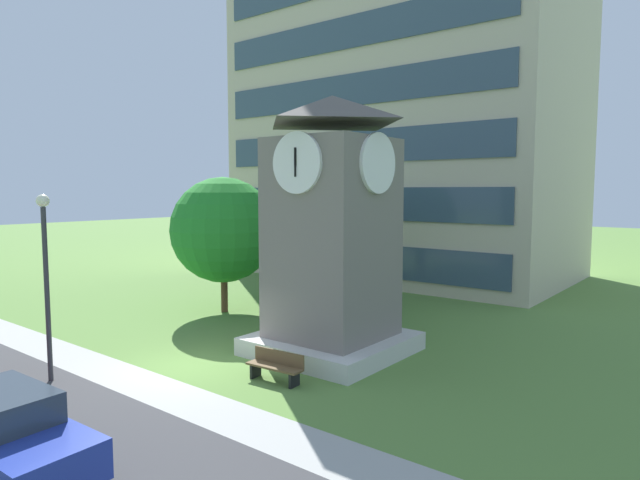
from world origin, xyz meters
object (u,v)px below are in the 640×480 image
at_px(street_lamp, 46,265).
at_px(parked_car_blue, 5,435).
at_px(tree_by_building, 223,230).
at_px(park_bench, 276,366).
at_px(clock_tower, 332,242).
at_px(tree_near_tower, 327,224).

bearing_deg(street_lamp, parked_car_blue, -33.26).
bearing_deg(tree_by_building, park_bench, -32.96).
xyz_separation_m(park_bench, tree_by_building, (-8.08, 5.24, 3.30)).
bearing_deg(park_bench, street_lamp, -142.19).
bearing_deg(street_lamp, clock_tower, 57.12).
relative_size(street_lamp, tree_by_building, 0.88).
relative_size(park_bench, tree_by_building, 0.30).
bearing_deg(tree_near_tower, clock_tower, -51.28).
distance_m(street_lamp, tree_by_building, 9.72).
bearing_deg(parked_car_blue, tree_by_building, 121.60).
distance_m(park_bench, tree_near_tower, 11.55).
bearing_deg(clock_tower, tree_by_building, 165.77).
distance_m(park_bench, tree_by_building, 10.18).
xyz_separation_m(park_bench, tree_near_tower, (-5.48, 9.57, 3.43)).
relative_size(street_lamp, tree_near_tower, 0.90).
xyz_separation_m(park_bench, parked_car_blue, (-0.45, -7.16, 0.40)).
distance_m(clock_tower, tree_by_building, 7.86).
bearing_deg(tree_by_building, tree_near_tower, 58.97).
distance_m(clock_tower, tree_near_tower, 8.02).
height_order(park_bench, street_lamp, street_lamp).
height_order(street_lamp, tree_near_tower, tree_near_tower).
height_order(clock_tower, tree_by_building, clock_tower).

